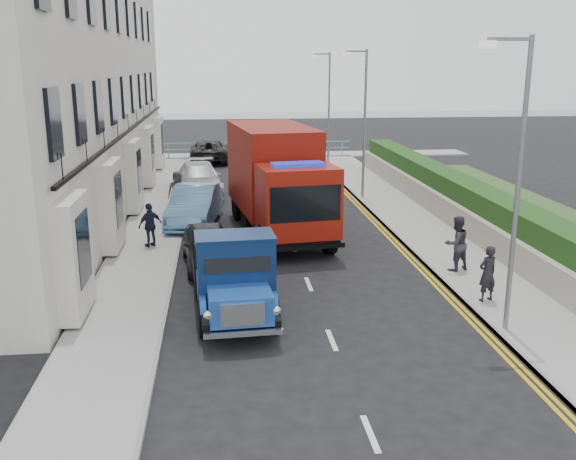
# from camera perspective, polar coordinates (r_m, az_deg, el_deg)

# --- Properties ---
(ground) EXTENTS (120.00, 120.00, 0.00)m
(ground) POSITION_cam_1_polar(r_m,az_deg,el_deg) (17.34, 2.76, -7.04)
(ground) COLOR black
(ground) RESTS_ON ground
(pavement_west) EXTENTS (2.40, 38.00, 0.12)m
(pavement_west) POSITION_cam_1_polar(r_m,az_deg,el_deg) (25.84, -11.84, 0.14)
(pavement_west) COLOR gray
(pavement_west) RESTS_ON ground
(pavement_east) EXTENTS (2.60, 38.00, 0.12)m
(pavement_east) POSITION_cam_1_polar(r_m,az_deg,el_deg) (26.87, 11.03, 0.74)
(pavement_east) COLOR gray
(pavement_east) RESTS_ON ground
(promenade) EXTENTS (30.00, 2.50, 0.12)m
(promenade) POSITION_cam_1_polar(r_m,az_deg,el_deg) (45.43, -2.87, 6.63)
(promenade) COLOR gray
(promenade) RESTS_ON ground
(sea_plane) EXTENTS (120.00, 120.00, 0.00)m
(sea_plane) POSITION_cam_1_polar(r_m,az_deg,el_deg) (76.22, -4.25, 9.82)
(sea_plane) COLOR slate
(sea_plane) RESTS_ON ground
(terrace_west) EXTENTS (6.31, 30.20, 14.25)m
(terrace_west) POSITION_cam_1_polar(r_m,az_deg,el_deg) (29.74, -20.34, 15.26)
(terrace_west) COLOR silver
(terrace_west) RESTS_ON ground
(garden_east) EXTENTS (1.45, 28.00, 1.75)m
(garden_east) POSITION_cam_1_polar(r_m,az_deg,el_deg) (27.31, 14.95, 2.54)
(garden_east) COLOR #B2AD9E
(garden_east) RESTS_ON ground
(seafront_railing) EXTENTS (13.00, 0.08, 1.11)m
(seafront_railing) POSITION_cam_1_polar(r_m,az_deg,el_deg) (44.56, -2.82, 7.15)
(seafront_railing) COLOR #59B2A5
(seafront_railing) RESTS_ON ground
(lamp_near) EXTENTS (1.23, 0.18, 7.00)m
(lamp_near) POSITION_cam_1_polar(r_m,az_deg,el_deg) (15.63, 19.49, 4.96)
(lamp_near) COLOR slate
(lamp_near) RESTS_ON ground
(lamp_mid) EXTENTS (1.23, 0.18, 7.00)m
(lamp_mid) POSITION_cam_1_polar(r_m,az_deg,el_deg) (30.75, 6.62, 10.08)
(lamp_mid) COLOR slate
(lamp_mid) RESTS_ON ground
(lamp_far) EXTENTS (1.23, 0.18, 7.00)m
(lamp_far) POSITION_cam_1_polar(r_m,az_deg,el_deg) (40.54, 3.50, 11.24)
(lamp_far) COLOR slate
(lamp_far) RESTS_ON ground
(bedford_lorry) EXTENTS (2.23, 4.98, 2.30)m
(bedford_lorry) POSITION_cam_1_polar(r_m,az_deg,el_deg) (16.23, -4.73, -4.62)
(bedford_lorry) COLOR black
(bedford_lorry) RESTS_ON ground
(red_lorry) EXTENTS (3.62, 8.01, 4.05)m
(red_lorry) POSITION_cam_1_polar(r_m,az_deg,el_deg) (24.39, -0.98, 4.64)
(red_lorry) COLOR black
(red_lorry) RESTS_ON ground
(parked_car_front) EXTENTS (2.00, 4.08, 1.34)m
(parked_car_front) POSITION_cam_1_polar(r_m,az_deg,el_deg) (20.88, -7.07, -1.39)
(parked_car_front) COLOR black
(parked_car_front) RESTS_ON ground
(parked_car_mid) EXTENTS (2.28, 4.98, 1.58)m
(parked_car_mid) POSITION_cam_1_polar(r_m,az_deg,el_deg) (26.24, -8.30, 2.16)
(parked_car_mid) COLOR #5992C0
(parked_car_mid) RESTS_ON ground
(parked_car_rear) EXTENTS (2.62, 5.48, 1.54)m
(parked_car_rear) POSITION_cam_1_polar(r_m,az_deg,el_deg) (32.36, -7.93, 4.50)
(parked_car_rear) COLOR #A7A9AC
(parked_car_rear) RESTS_ON ground
(seafront_car_left) EXTENTS (2.54, 5.32, 1.47)m
(seafront_car_left) POSITION_cam_1_polar(r_m,az_deg,el_deg) (43.15, -7.04, 7.01)
(seafront_car_left) COLOR black
(seafront_car_left) RESTS_ON ground
(seafront_car_right) EXTENTS (2.76, 4.45, 1.41)m
(seafront_car_right) POSITION_cam_1_polar(r_m,az_deg,el_deg) (38.83, 0.18, 6.23)
(seafront_car_right) COLOR #ABAAAF
(seafront_car_right) RESTS_ON ground
(pedestrian_east_near) EXTENTS (0.66, 0.53, 1.55)m
(pedestrian_east_near) POSITION_cam_1_polar(r_m,az_deg,el_deg) (18.15, 17.31, -3.70)
(pedestrian_east_near) COLOR black
(pedestrian_east_near) RESTS_ON pavement_east
(pedestrian_east_far) EXTENTS (1.01, 0.90, 1.73)m
(pedestrian_east_far) POSITION_cam_1_polar(r_m,az_deg,el_deg) (20.51, 14.73, -1.15)
(pedestrian_east_far) COLOR #322F3A
(pedestrian_east_far) RESTS_ON pavement_east
(pedestrian_west_near) EXTENTS (0.96, 0.85, 1.55)m
(pedestrian_west_near) POSITION_cam_1_polar(r_m,az_deg,el_deg) (22.95, -12.15, 0.44)
(pedestrian_west_near) COLOR #1B1E31
(pedestrian_west_near) RESTS_ON pavement_west
(pedestrian_west_far) EXTENTS (0.87, 0.58, 1.75)m
(pedestrian_west_far) POSITION_cam_1_polar(r_m,az_deg,el_deg) (28.34, -9.79, 3.45)
(pedestrian_west_far) COLOR #443B31
(pedestrian_west_far) RESTS_ON pavement_west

